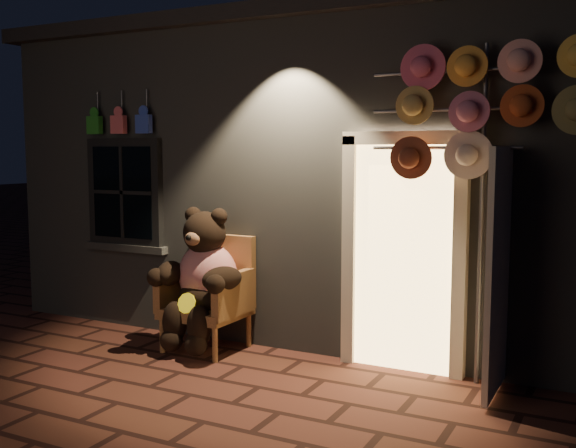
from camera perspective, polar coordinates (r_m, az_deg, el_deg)
The scene contains 5 objects.
ground at distance 5.82m, azimuth -8.28°, elevation -14.12°, with size 60.00×60.00×0.00m, color #4E251D.
shop_building at distance 9.00m, azimuth 6.50°, elevation 4.43°, with size 7.30×5.95×3.51m.
wicker_armchair at distance 6.96m, azimuth -6.54°, elevation -5.79°, with size 0.81×0.74×1.15m.
teddy_bear at distance 6.80m, azimuth -7.27°, elevation -4.55°, with size 1.01×0.79×1.39m.
hat_rack at distance 5.83m, azimuth 16.13°, elevation 9.80°, with size 1.89×0.22×2.92m.
Camera 1 is at (3.19, -4.42, 2.02)m, focal length 42.00 mm.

